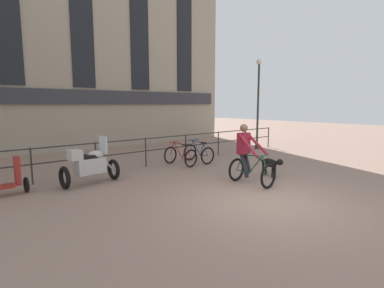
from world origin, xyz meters
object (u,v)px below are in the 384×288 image
Objects in this scene: cyclist_with_bike at (248,157)px; parked_motorcycle at (90,165)px; parked_bicycle_mid_left at (199,153)px; parked_bicycle_near_lamp at (180,156)px; street_lamp at (258,99)px; dog at (271,163)px.

cyclist_with_bike is 4.49m from parked_motorcycle.
parked_motorcycle is at bearing 5.82° from parked_bicycle_mid_left.
parked_bicycle_near_lamp is at bearing -87.84° from parked_motorcycle.
parked_bicycle_mid_left is 0.25× the size of street_lamp.
dog is 5.44m from parked_motorcycle.
cyclist_with_bike is 1.43× the size of parked_bicycle_near_lamp.
cyclist_with_bike reaches higher than parked_bicycle_near_lamp.
parked_bicycle_mid_left is (0.91, -0.00, -0.00)m from parked_bicycle_near_lamp.
parked_bicycle_mid_left is at bearing 92.96° from dog.
parked_motorcycle is (-3.44, 2.88, -0.20)m from cyclist_with_bike.
cyclist_with_bike reaches higher than dog.
parked_bicycle_near_lamp is at bearing -172.59° from street_lamp.
cyclist_with_bike is 1.25m from dog.
cyclist_with_bike is 7.14m from street_lamp.
parked_bicycle_mid_left is at bearing -89.05° from parked_motorcycle.
street_lamp is (9.11, 1.09, 1.94)m from parked_motorcycle.
parked_motorcycle is at bearing 148.63° from dog.
parked_bicycle_near_lamp is (0.13, 3.25, -0.41)m from cyclist_with_bike.
parked_motorcycle is at bearing 138.71° from cyclist_with_bike.
street_lamp reaches higher than cyclist_with_bike.
parked_bicycle_mid_left is at bearing 70.90° from cyclist_with_bike.
cyclist_with_bike is 0.38× the size of street_lamp.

